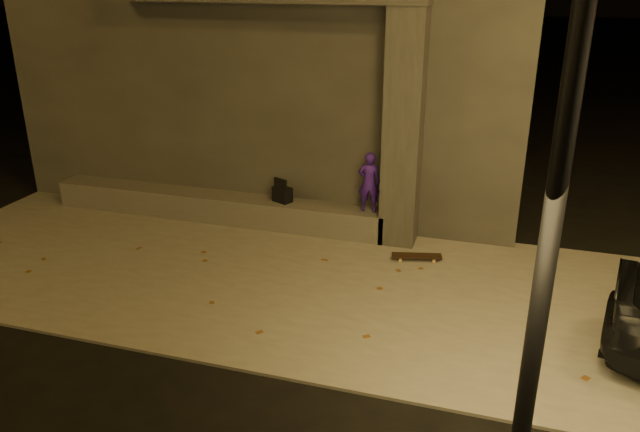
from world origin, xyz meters
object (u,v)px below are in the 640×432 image
(column, at_px, (403,131))
(skateboard, at_px, (417,256))
(skateboarder, at_px, (369,182))
(backpack, at_px, (282,193))

(column, relative_size, skateboard, 4.70)
(column, bearing_deg, skateboarder, 180.00)
(backpack, bearing_deg, skateboard, 9.05)
(skateboarder, xyz_separation_m, backpack, (-1.47, 0.00, -0.34))
(column, height_order, skateboarder, column)
(column, height_order, skateboard, column)
(column, distance_m, skateboarder, 1.00)
(skateboard, bearing_deg, skateboarder, 130.66)
(skateboarder, distance_m, skateboard, 1.41)
(skateboarder, bearing_deg, skateboard, 136.80)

